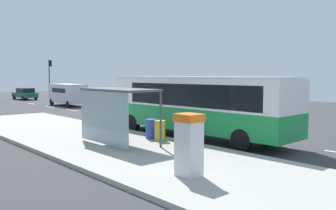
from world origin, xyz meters
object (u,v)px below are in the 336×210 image
at_px(recycling_bin_blue, 151,129).
at_px(white_van, 68,93).
at_px(bus, 195,103).
at_px(recycling_bin_yellow, 160,130).
at_px(traffic_light_near_side, 50,73).
at_px(bus_shelter, 113,102).
at_px(ticket_machine, 189,144).
at_px(sedan_near, 25,94).

bearing_deg(recycling_bin_blue, white_van, 73.88).
relative_size(bus, recycling_bin_blue, 11.67).
relative_size(recycling_bin_yellow, traffic_light_near_side, 0.18).
height_order(traffic_light_near_side, bus_shelter, traffic_light_near_side).
relative_size(recycling_bin_blue, bus_shelter, 0.24).
distance_m(white_van, recycling_bin_blue, 23.07).
bearing_deg(bus, ticket_machine, -136.94).
height_order(recycling_bin_yellow, recycling_bin_blue, same).
relative_size(ticket_machine, recycling_bin_yellow, 2.04).
distance_m(recycling_bin_yellow, traffic_light_near_side, 36.27).
bearing_deg(ticket_machine, bus_shelter, 79.58).
bearing_deg(traffic_light_near_side, sedan_near, 167.87).
distance_m(bus, recycling_bin_yellow, 2.76).
relative_size(white_van, recycling_bin_blue, 5.48).
bearing_deg(ticket_machine, recycling_bin_yellow, 58.19).
xyz_separation_m(recycling_bin_blue, bus_shelter, (-2.21, -0.10, 1.44)).
bearing_deg(recycling_bin_yellow, ticket_machine, -121.81).
bearing_deg(recycling_bin_yellow, white_van, 74.35).
bearing_deg(traffic_light_near_side, recycling_bin_blue, -105.86).
bearing_deg(traffic_light_near_side, recycling_bin_yellow, -105.56).
bearing_deg(sedan_near, bus, -96.47).
bearing_deg(traffic_light_near_side, ticket_machine, -107.94).
xyz_separation_m(recycling_bin_yellow, recycling_bin_blue, (0.00, 0.70, 0.00)).
xyz_separation_m(ticket_machine, recycling_bin_blue, (3.30, 6.02, -0.52)).
xyz_separation_m(traffic_light_near_side, bus_shelter, (-11.91, -34.23, -1.42)).
relative_size(white_van, sedan_near, 1.17).
distance_m(white_van, traffic_light_near_side, 12.61).
distance_m(recycling_bin_blue, traffic_light_near_side, 35.59).
xyz_separation_m(recycling_bin_yellow, traffic_light_near_side, (9.70, 34.83, 2.86)).
bearing_deg(recycling_bin_yellow, sedan_near, 79.63).
distance_m(bus, ticket_machine, 7.95).
bearing_deg(recycling_bin_blue, sedan_near, 79.42).
distance_m(recycling_bin_yellow, recycling_bin_blue, 0.70).
relative_size(sedan_near, ticket_machine, 2.30).
relative_size(white_van, bus_shelter, 1.30).
height_order(bus, traffic_light_near_side, traffic_light_near_side).
bearing_deg(bus_shelter, recycling_bin_yellow, -15.15).
distance_m(white_van, recycling_bin_yellow, 23.74).
height_order(bus, ticket_machine, bus).
height_order(recycling_bin_blue, traffic_light_near_side, traffic_light_near_side).
height_order(bus, white_van, bus).
bearing_deg(recycling_bin_blue, bus, -13.82).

